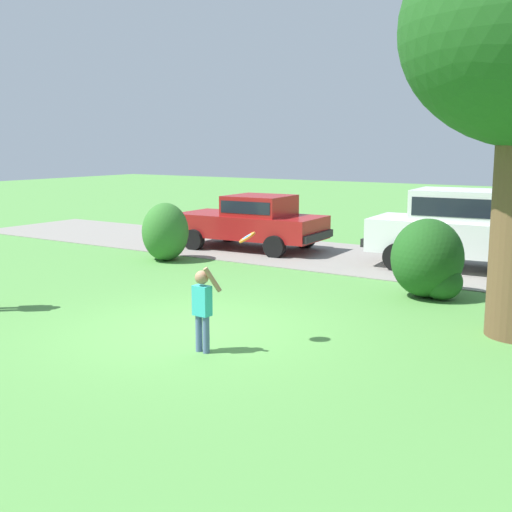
# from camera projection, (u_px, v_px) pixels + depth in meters

# --- Properties ---
(ground_plane) EXTENTS (80.00, 80.00, 0.00)m
(ground_plane) POSITION_uv_depth(u_px,v_px,m) (199.00, 329.00, 10.79)
(ground_plane) COLOR #518E42
(driveway_strip) EXTENTS (28.00, 4.40, 0.02)m
(driveway_strip) POSITION_uv_depth(u_px,v_px,m) (381.00, 261.00, 16.98)
(driveway_strip) COLOR gray
(driveway_strip) RESTS_ON ground
(shrub_near_tree) EXTENTS (1.21, 1.27, 1.50)m
(shrub_near_tree) POSITION_uv_depth(u_px,v_px,m) (165.00, 234.00, 17.09)
(shrub_near_tree) COLOR #33702B
(shrub_near_tree) RESTS_ON ground
(shrub_centre_left) EXTENTS (1.44, 1.58, 1.55)m
(shrub_centre_left) POSITION_uv_depth(u_px,v_px,m) (429.00, 261.00, 12.97)
(shrub_centre_left) COLOR #1E511C
(shrub_centre_left) RESTS_ON ground
(parked_sedan) EXTENTS (4.50, 2.30, 1.56)m
(parked_sedan) POSITION_uv_depth(u_px,v_px,m) (253.00, 220.00, 18.78)
(parked_sedan) COLOR maroon
(parked_sedan) RESTS_ON ground
(parked_suv) EXTENTS (4.83, 2.39, 1.92)m
(parked_suv) POSITION_uv_depth(u_px,v_px,m) (467.00, 225.00, 15.68)
(parked_suv) COLOR white
(parked_suv) RESTS_ON ground
(child_thrower) EXTENTS (0.46, 0.25, 1.29)m
(child_thrower) POSITION_uv_depth(u_px,v_px,m) (202.00, 304.00, 9.51)
(child_thrower) COLOR #4C608C
(child_thrower) RESTS_ON ground
(frisbee) EXTENTS (0.30, 0.27, 0.22)m
(frisbee) POSITION_uv_depth(u_px,v_px,m) (247.00, 237.00, 9.80)
(frisbee) COLOR orange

